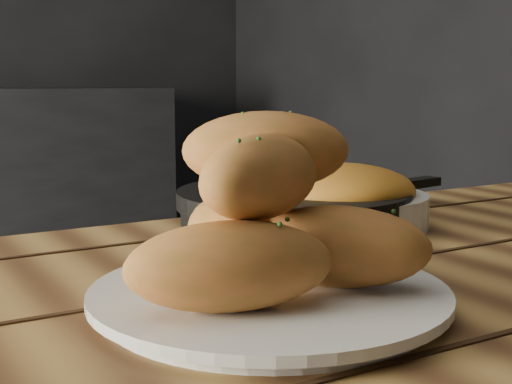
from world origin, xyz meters
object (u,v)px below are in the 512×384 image
Objects in this scene: bread_rolls at (266,215)px; skillet at (295,207)px; plate at (269,298)px; bowl at (340,199)px.

bread_rolls is 0.61× the size of skillet.
plate is at bearing -127.16° from skillet.
skillet is at bearing 52.84° from plate.
bread_rolls is 1.19× the size of bowl.
bread_rolls is at bearing 117.07° from plate.
skillet is 1.97× the size of bowl.
bowl reaches higher than plate.
skillet is at bearing 151.38° from bowl.
skillet is (0.20, 0.26, -0.05)m from bread_rolls.
bowl is at bearing 42.96° from bread_rolls.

